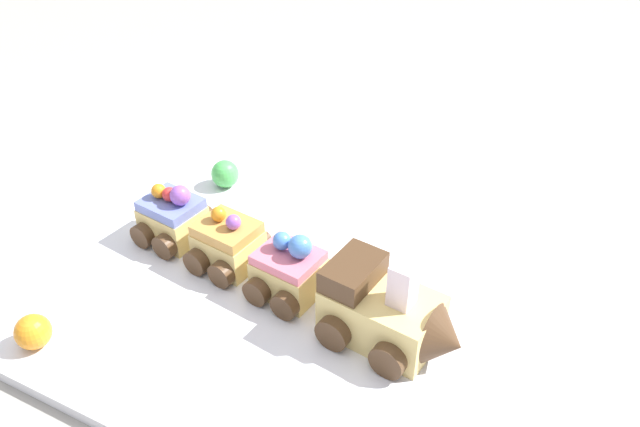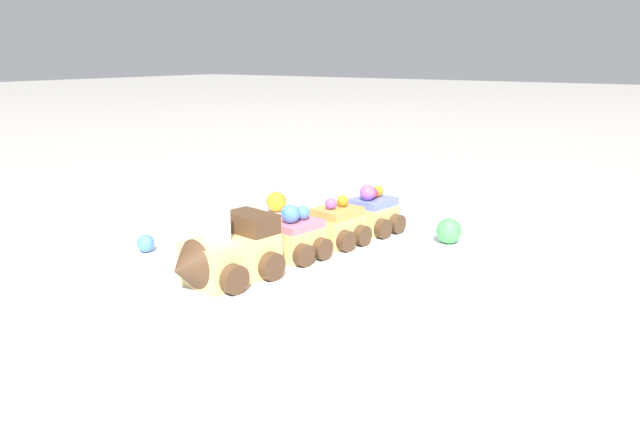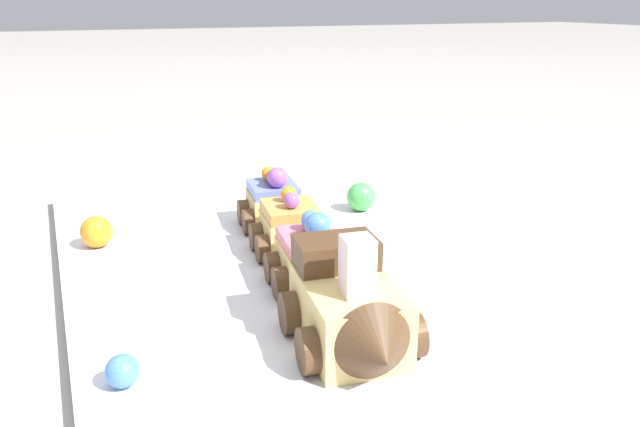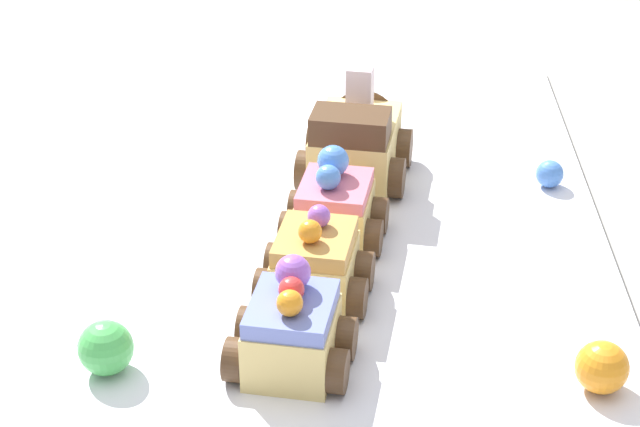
{
  "view_description": "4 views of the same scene",
  "coord_description": "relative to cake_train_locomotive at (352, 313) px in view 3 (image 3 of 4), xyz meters",
  "views": [
    {
      "loc": [
        0.21,
        -0.38,
        0.4
      ],
      "look_at": [
        0.01,
        0.03,
        0.07
      ],
      "focal_mm": 35.0,
      "sensor_mm": 36.0,
      "label": 1
    },
    {
      "loc": [
        0.54,
        0.39,
        0.24
      ],
      "look_at": [
        -0.04,
        -0.01,
        0.06
      ],
      "focal_mm": 35.0,
      "sensor_mm": 36.0,
      "label": 2
    },
    {
      "loc": [
        0.42,
        -0.19,
        0.23
      ],
      "look_at": [
        -0.02,
        -0.0,
        0.06
      ],
      "focal_mm": 35.0,
      "sensor_mm": 36.0,
      "label": 3
    },
    {
      "loc": [
        -0.62,
        -0.04,
        0.38
      ],
      "look_at": [
        -0.03,
        -0.01,
        0.05
      ],
      "focal_mm": 60.0,
      "sensor_mm": 36.0,
      "label": 4
    }
  ],
  "objects": [
    {
      "name": "ground_plane",
      "position": [
        -0.1,
        0.03,
        -0.04
      ],
      "size": [
        10.0,
        10.0,
        0.0
      ],
      "primitive_type": "plane",
      "color": "gray"
    },
    {
      "name": "cake_train_locomotive",
      "position": [
        0.0,
        0.0,
        0.0
      ],
      "size": [
        0.12,
        0.09,
        0.08
      ],
      "rotation": [
        0.0,
        0.0,
        -0.13
      ],
      "color": "#E5C675",
      "rests_on": "display_board"
    },
    {
      "name": "cake_car_blueberry",
      "position": [
        -0.24,
        0.03,
        -0.0
      ],
      "size": [
        0.06,
        0.07,
        0.06
      ],
      "rotation": [
        0.0,
        0.0,
        -0.13
      ],
      "color": "#E5C675",
      "rests_on": "display_board"
    },
    {
      "name": "cake_car_caramel",
      "position": [
        -0.17,
        0.02,
        -0.01
      ],
      "size": [
        0.06,
        0.07,
        0.06
      ],
      "rotation": [
        0.0,
        0.0,
        -0.13
      ],
      "color": "#E5C675",
      "rests_on": "display_board"
    },
    {
      "name": "display_board",
      "position": [
        -0.1,
        0.03,
        -0.03
      ],
      "size": [
        0.68,
        0.41,
        0.01
      ],
      "primitive_type": "cube",
      "color": "white",
      "rests_on": "ground_plane"
    },
    {
      "name": "gumball_blue",
      "position": [
        -0.02,
        -0.14,
        -0.02
      ],
      "size": [
        0.02,
        0.02,
        0.02
      ],
      "primitive_type": "sphere",
      "color": "#4C84E0",
      "rests_on": "display_board"
    },
    {
      "name": "gumball_orange",
      "position": [
        -0.26,
        -0.14,
        -0.01
      ],
      "size": [
        0.03,
        0.03,
        0.03
      ],
      "primitive_type": "sphere",
      "color": "orange",
      "rests_on": "display_board"
    },
    {
      "name": "cake_car_strawberry",
      "position": [
        -0.1,
        0.01,
        -0.0
      ],
      "size": [
        0.06,
        0.07,
        0.06
      ],
      "rotation": [
        0.0,
        0.0,
        -0.13
      ],
      "color": "#E5C675",
      "rests_on": "display_board"
    },
    {
      "name": "gumball_green",
      "position": [
        -0.25,
        0.14,
        -0.01
      ],
      "size": [
        0.03,
        0.03,
        0.03
      ],
      "primitive_type": "sphere",
      "color": "#4CBC56",
      "rests_on": "display_board"
    }
  ]
}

